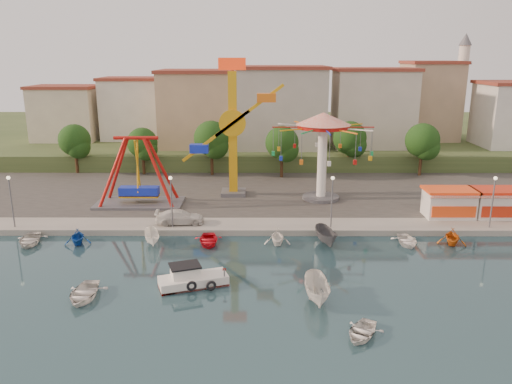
{
  "coord_description": "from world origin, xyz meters",
  "views": [
    {
      "loc": [
        0.59,
        -34.65,
        17.37
      ],
      "look_at": [
        0.44,
        14.0,
        4.0
      ],
      "focal_mm": 35.0,
      "sensor_mm": 36.0,
      "label": 1
    }
  ],
  "objects_px": {
    "kamikaze_tower": "(236,133)",
    "cabin_motorboat": "(192,280)",
    "van": "(180,217)",
    "rowboat_a": "(84,293)",
    "pirate_ship_ride": "(138,173)",
    "wave_swinger": "(323,137)",
    "skiff": "(317,290)"
  },
  "relations": [
    {
      "from": "kamikaze_tower",
      "to": "rowboat_a",
      "type": "bearing_deg",
      "value": -111.47
    },
    {
      "from": "pirate_ship_ride",
      "to": "kamikaze_tower",
      "type": "distance_m",
      "value": 12.5
    },
    {
      "from": "pirate_ship_ride",
      "to": "wave_swinger",
      "type": "distance_m",
      "value": 21.8
    },
    {
      "from": "wave_swinger",
      "to": "kamikaze_tower",
      "type": "bearing_deg",
      "value": 170.5
    },
    {
      "from": "van",
      "to": "skiff",
      "type": "bearing_deg",
      "value": -146.43
    },
    {
      "from": "van",
      "to": "wave_swinger",
      "type": "bearing_deg",
      "value": -64.22
    },
    {
      "from": "rowboat_a",
      "to": "skiff",
      "type": "xyz_separation_m",
      "value": [
        17.22,
        -0.43,
        0.48
      ]
    },
    {
      "from": "pirate_ship_ride",
      "to": "skiff",
      "type": "xyz_separation_m",
      "value": [
        18.07,
        -22.55,
        -3.5
      ]
    },
    {
      "from": "pirate_ship_ride",
      "to": "skiff",
      "type": "relative_size",
      "value": 2.16
    },
    {
      "from": "pirate_ship_ride",
      "to": "skiff",
      "type": "bearing_deg",
      "value": -51.3
    },
    {
      "from": "cabin_motorboat",
      "to": "skiff",
      "type": "height_order",
      "value": "skiff"
    },
    {
      "from": "pirate_ship_ride",
      "to": "rowboat_a",
      "type": "bearing_deg",
      "value": -87.8
    },
    {
      "from": "cabin_motorboat",
      "to": "rowboat_a",
      "type": "bearing_deg",
      "value": 176.4
    },
    {
      "from": "pirate_ship_ride",
      "to": "wave_swinger",
      "type": "height_order",
      "value": "wave_swinger"
    },
    {
      "from": "rowboat_a",
      "to": "van",
      "type": "xyz_separation_m",
      "value": [
        4.86,
        15.26,
        0.9
      ]
    },
    {
      "from": "wave_swinger",
      "to": "skiff",
      "type": "height_order",
      "value": "wave_swinger"
    },
    {
      "from": "wave_swinger",
      "to": "pirate_ship_ride",
      "type": "bearing_deg",
      "value": -173.79
    },
    {
      "from": "pirate_ship_ride",
      "to": "cabin_motorboat",
      "type": "distance_m",
      "value": 22.08
    },
    {
      "from": "wave_swinger",
      "to": "van",
      "type": "bearing_deg",
      "value": -149.56
    },
    {
      "from": "kamikaze_tower",
      "to": "cabin_motorboat",
      "type": "relative_size",
      "value": 2.93
    },
    {
      "from": "rowboat_a",
      "to": "cabin_motorboat",
      "type": "bearing_deg",
      "value": 15.47
    },
    {
      "from": "cabin_motorboat",
      "to": "rowboat_a",
      "type": "distance_m",
      "value": 8.01
    },
    {
      "from": "cabin_motorboat",
      "to": "skiff",
      "type": "distance_m",
      "value": 9.85
    },
    {
      "from": "rowboat_a",
      "to": "skiff",
      "type": "relative_size",
      "value": 0.87
    },
    {
      "from": "rowboat_a",
      "to": "wave_swinger",
      "type": "bearing_deg",
      "value": 49.92
    },
    {
      "from": "pirate_ship_ride",
      "to": "wave_swinger",
      "type": "relative_size",
      "value": 0.86
    },
    {
      "from": "cabin_motorboat",
      "to": "van",
      "type": "relative_size",
      "value": 1.14
    },
    {
      "from": "kamikaze_tower",
      "to": "van",
      "type": "distance_m",
      "value": 14.08
    },
    {
      "from": "rowboat_a",
      "to": "van",
      "type": "bearing_deg",
      "value": 72.23
    },
    {
      "from": "kamikaze_tower",
      "to": "wave_swinger",
      "type": "relative_size",
      "value": 1.42
    },
    {
      "from": "pirate_ship_ride",
      "to": "wave_swinger",
      "type": "bearing_deg",
      "value": 6.21
    },
    {
      "from": "kamikaze_tower",
      "to": "wave_swinger",
      "type": "distance_m",
      "value": 10.34
    }
  ]
}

